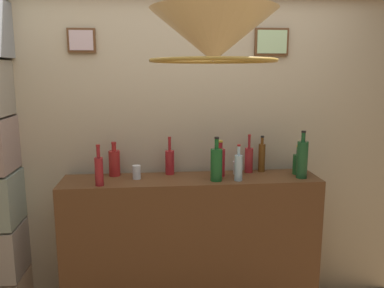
# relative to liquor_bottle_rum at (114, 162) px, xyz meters

# --- Properties ---
(panelled_rear_partition) EXTENTS (3.33, 0.15, 2.67)m
(panelled_rear_partition) POSITION_rel_liquor_bottle_rum_xyz_m (0.53, 0.14, 0.24)
(panelled_rear_partition) COLOR #BCAD8E
(panelled_rear_partition) RESTS_ON ground
(bar_shelf_unit) EXTENTS (1.78, 0.36, 1.06)m
(bar_shelf_unit) POSITION_rel_liquor_bottle_rum_xyz_m (0.53, -0.12, -0.63)
(bar_shelf_unit) COLOR brown
(bar_shelf_unit) RESTS_ON ground
(liquor_bottle_rum) EXTENTS (0.08, 0.08, 0.24)m
(liquor_bottle_rum) POSITION_rel_liquor_bottle_rum_xyz_m (0.00, 0.00, 0.00)
(liquor_bottle_rum) COLOR #A52121
(liquor_bottle_rum) RESTS_ON bar_shelf_unit
(liquor_bottle_brandy) EXTENTS (0.07, 0.07, 0.33)m
(liquor_bottle_brandy) POSITION_rel_liquor_bottle_rum_xyz_m (1.30, -0.19, 0.04)
(liquor_bottle_brandy) COLOR #1B4D27
(liquor_bottle_brandy) RESTS_ON bar_shelf_unit
(liquor_bottle_gin) EXTENTS (0.06, 0.06, 0.28)m
(liquor_bottle_gin) POSITION_rel_liquor_bottle_rum_xyz_m (0.97, -0.00, 0.00)
(liquor_bottle_gin) COLOR maroon
(liquor_bottle_gin) RESTS_ON bar_shelf_unit
(liquor_bottle_whiskey) EXTENTS (0.05, 0.05, 0.27)m
(liquor_bottle_whiskey) POSITION_rel_liquor_bottle_rum_xyz_m (1.07, 0.01, 0.01)
(liquor_bottle_whiskey) COLOR brown
(liquor_bottle_whiskey) RESTS_ON bar_shelf_unit
(liquor_bottle_tequila) EXTENTS (0.08, 0.08, 0.30)m
(liquor_bottle_tequila) POSITION_rel_liquor_bottle_rum_xyz_m (0.70, -0.20, 0.02)
(liquor_bottle_tequila) COLOR #185925
(liquor_bottle_tequila) RESTS_ON bar_shelf_unit
(liquor_bottle_mezcal) EXTENTS (0.07, 0.07, 0.21)m
(liquor_bottle_mezcal) POSITION_rel_liquor_bottle_rum_xyz_m (1.31, -0.09, -0.02)
(liquor_bottle_mezcal) COLOR #1A5324
(liquor_bottle_mezcal) RESTS_ON bar_shelf_unit
(liquor_bottle_amaro) EXTENTS (0.06, 0.06, 0.27)m
(liquor_bottle_amaro) POSITION_rel_liquor_bottle_rum_xyz_m (0.39, 0.00, -0.00)
(liquor_bottle_amaro) COLOR maroon
(liquor_bottle_amaro) RESTS_ON bar_shelf_unit
(liquor_bottle_rye) EXTENTS (0.07, 0.07, 0.26)m
(liquor_bottle_rye) POSITION_rel_liquor_bottle_rum_xyz_m (0.74, -0.09, 0.01)
(liquor_bottle_rye) COLOR maroon
(liquor_bottle_rye) RESTS_ON bar_shelf_unit
(liquor_bottle_vermouth) EXTENTS (0.05, 0.05, 0.27)m
(liquor_bottle_vermouth) POSITION_rel_liquor_bottle_rum_xyz_m (-0.07, -0.24, 0.01)
(liquor_bottle_vermouth) COLOR maroon
(liquor_bottle_vermouth) RESTS_ON bar_shelf_unit
(liquor_bottle_scotch) EXTENTS (0.05, 0.05, 0.25)m
(liquor_bottle_scotch) POSITION_rel_liquor_bottle_rum_xyz_m (0.84, -0.21, -0.00)
(liquor_bottle_scotch) COLOR #A6CADA
(liquor_bottle_scotch) RESTS_ON bar_shelf_unit
(glass_tumbler_rocks) EXTENTS (0.06, 0.06, 0.09)m
(glass_tumbler_rocks) POSITION_rel_liquor_bottle_rum_xyz_m (0.16, -0.10, -0.05)
(glass_tumbler_rocks) COLOR silver
(glass_tumbler_rocks) RESTS_ON bar_shelf_unit
(glass_tumbler_highball) EXTENTS (0.06, 0.06, 0.09)m
(glass_tumbler_highball) POSITION_rel_liquor_bottle_rum_xyz_m (0.87, -0.04, -0.05)
(glass_tumbler_highball) COLOR silver
(glass_tumbler_highball) RESTS_ON bar_shelf_unit
(pendant_lamp) EXTENTS (0.55, 0.55, 0.67)m
(pendant_lamp) POSITION_rel_liquor_bottle_rum_xyz_m (0.54, -1.02, 0.77)
(pendant_lamp) COLOR beige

